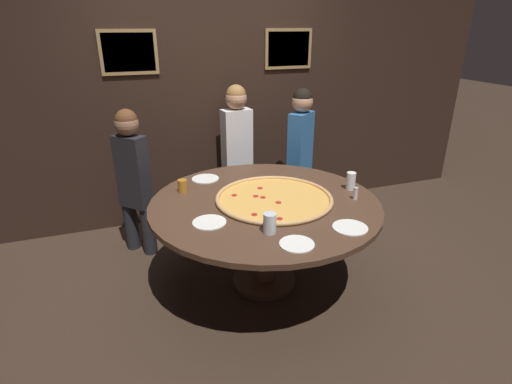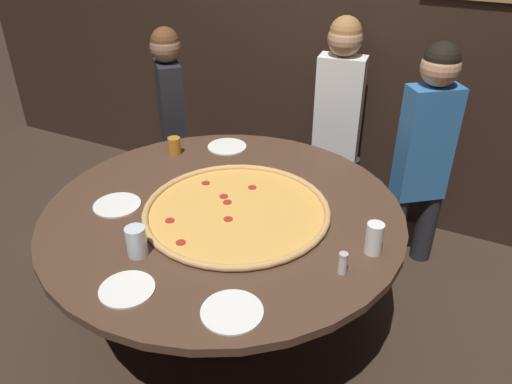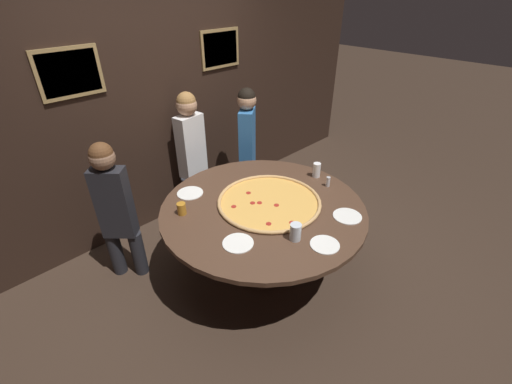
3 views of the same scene
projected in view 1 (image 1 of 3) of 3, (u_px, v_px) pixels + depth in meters
The scene contains 15 objects.
ground_plane at pixel (264, 282), 3.34m from camera, with size 24.00×24.00×0.00m, color #38281E.
back_wall at pixel (214, 96), 4.11m from camera, with size 6.40×0.08×2.60m.
dining_table at pixel (265, 214), 3.09m from camera, with size 1.76×1.76×0.74m.
giant_pizza at pixel (274, 198), 3.07m from camera, with size 0.91×0.91×0.03m.
drink_cup_front_edge at pixel (351, 181), 3.25m from camera, with size 0.07×0.07×0.14m, color white.
drink_cup_near_left at pixel (270, 223), 2.57m from camera, with size 0.09×0.09×0.14m, color silver.
drink_cup_by_shaker at pixel (183, 186), 3.21m from camera, with size 0.07×0.07×0.10m, color #BC7A23.
white_plate_right_side at pixel (350, 228), 2.65m from camera, with size 0.23×0.23×0.01m, color white.
white_plate_near_front at pixel (297, 244), 2.45m from camera, with size 0.22×0.22×0.01m, color white.
white_plate_left_side at pixel (205, 179), 3.48m from camera, with size 0.24×0.24×0.01m, color white.
white_plate_far_back at pixel (209, 222), 2.72m from camera, with size 0.23×0.23×0.01m, color white.
condiment_shaker at pixel (355, 193), 3.07m from camera, with size 0.04×0.04×0.10m.
diner_side_right at pixel (133, 175), 3.52m from camera, with size 0.32×0.33×1.34m.
diner_centre_back at pixel (300, 148), 4.13m from camera, with size 0.36×0.32×1.41m.
diner_side_left at pixel (237, 146), 4.16m from camera, with size 0.37×0.22×1.44m.
Camera 1 is at (-1.00, -2.60, 1.99)m, focal length 28.00 mm.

